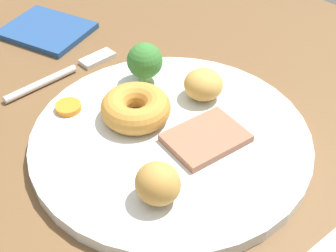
% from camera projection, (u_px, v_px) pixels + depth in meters
% --- Properties ---
extents(dining_table, '(1.20, 0.84, 0.04)m').
position_uv_depth(dining_table, '(152.00, 171.00, 0.50)').
color(dining_table, brown).
rests_on(dining_table, ground).
extents(dinner_plate, '(0.29, 0.29, 0.01)m').
position_uv_depth(dinner_plate, '(168.00, 138.00, 0.50)').
color(dinner_plate, white).
rests_on(dinner_plate, dining_table).
extents(meat_slice_main, '(0.07, 0.09, 0.01)m').
position_uv_depth(meat_slice_main, '(206.00, 138.00, 0.49)').
color(meat_slice_main, '#9E664C').
rests_on(meat_slice_main, dinner_plate).
extents(yorkshire_pudding, '(0.07, 0.07, 0.03)m').
position_uv_depth(yorkshire_pudding, '(136.00, 108.00, 0.51)').
color(yorkshire_pudding, '#C68938').
rests_on(yorkshire_pudding, dinner_plate).
extents(roast_potato_left, '(0.04, 0.04, 0.04)m').
position_uv_depth(roast_potato_left, '(158.00, 184.00, 0.42)').
color(roast_potato_left, '#BC8C42').
rests_on(roast_potato_left, dinner_plate).
extents(roast_potato_right, '(0.06, 0.06, 0.03)m').
position_uv_depth(roast_potato_right, '(203.00, 85.00, 0.53)').
color(roast_potato_right, tan).
rests_on(roast_potato_right, dinner_plate).
extents(carrot_coin_front, '(0.03, 0.03, 0.01)m').
position_uv_depth(carrot_coin_front, '(68.00, 107.00, 0.52)').
color(carrot_coin_front, orange).
rests_on(carrot_coin_front, dinner_plate).
extents(broccoli_floret, '(0.04, 0.04, 0.05)m').
position_uv_depth(broccoli_floret, '(145.00, 61.00, 0.55)').
color(broccoli_floret, '#8CB766').
rests_on(broccoli_floret, dinner_plate).
extents(fork, '(0.02, 0.15, 0.01)m').
position_uv_depth(fork, '(65.00, 73.00, 0.60)').
color(fork, silver).
rests_on(fork, dining_table).
extents(folded_napkin, '(0.13, 0.12, 0.01)m').
position_uv_depth(folded_napkin, '(47.00, 30.00, 0.67)').
color(folded_napkin, navy).
rests_on(folded_napkin, dining_table).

